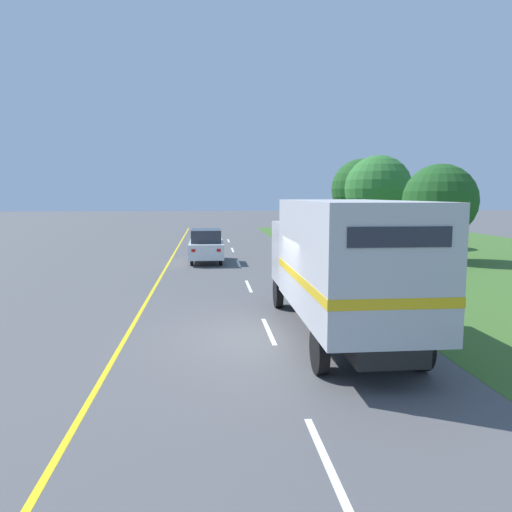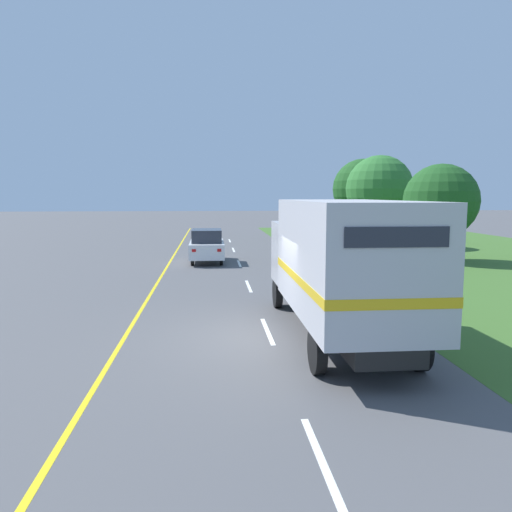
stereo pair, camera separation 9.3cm
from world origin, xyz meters
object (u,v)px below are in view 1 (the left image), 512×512
object	(u,v)px
lead_car_white	(206,246)
delineator_post	(434,316)
roadside_tree_near	(440,201)
horse_trailer_truck	(341,262)
roadside_tree_mid	(378,189)
roadside_tree_far	(361,189)
highway_sign	(379,240)

from	to	relation	value
lead_car_white	delineator_post	xyz separation A→B (m)	(5.90, -14.67, -0.40)
roadside_tree_near	horse_trailer_truck	bearing A→B (deg)	-123.36
roadside_tree_mid	roadside_tree_far	distance (m)	5.10
delineator_post	roadside_tree_mid	bearing A→B (deg)	74.57
horse_trailer_truck	roadside_tree_mid	distance (m)	23.96
lead_car_white	roadside_tree_far	distance (m)	18.02
highway_sign	roadside_tree_near	bearing A→B (deg)	44.95
horse_trailer_truck	delineator_post	size ratio (longest dim) A/B	8.55
horse_trailer_truck	highway_sign	world-z (taller)	horse_trailer_truck
roadside_tree_mid	roadside_tree_near	bearing A→B (deg)	-86.21
horse_trailer_truck	roadside_tree_near	bearing A→B (deg)	56.64
highway_sign	roadside_tree_far	size ratio (longest dim) A/B	0.42
lead_car_white	delineator_post	size ratio (longest dim) A/B	4.15
roadside_tree_near	roadside_tree_mid	bearing A→B (deg)	93.79
lead_car_white	roadside_tree_near	bearing A→B (deg)	-3.28
horse_trailer_truck	roadside_tree_far	size ratio (longest dim) A/B	1.25
horse_trailer_truck	roadside_tree_near	xyz separation A→B (m)	(9.18, 13.95, 1.32)
highway_sign	roadside_tree_far	world-z (taller)	roadside_tree_far
roadside_tree_mid	delineator_post	distance (m)	23.36
highway_sign	roadside_tree_near	distance (m)	7.35
lead_car_white	roadside_tree_far	size ratio (longest dim) A/B	0.61
lead_car_white	delineator_post	distance (m)	15.82
highway_sign	roadside_tree_near	world-z (taller)	roadside_tree_near
horse_trailer_truck	highway_sign	distance (m)	9.79
roadside_tree_far	delineator_post	xyz separation A→B (m)	(-6.51, -27.34, -3.57)
highway_sign	horse_trailer_truck	bearing A→B (deg)	-114.82
horse_trailer_truck	roadside_tree_mid	xyz separation A→B (m)	(8.63, 22.26, 2.06)
lead_car_white	highway_sign	distance (m)	9.52
horse_trailer_truck	delineator_post	distance (m)	2.88
roadside_tree_mid	delineator_post	size ratio (longest dim) A/B	6.70
highway_sign	delineator_post	size ratio (longest dim) A/B	2.88
roadside_tree_mid	roadside_tree_far	xyz separation A→B (m)	(0.37, 5.08, 0.05)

